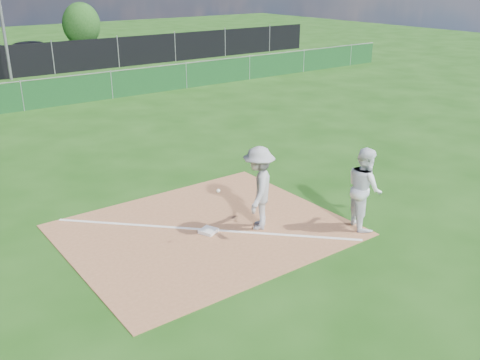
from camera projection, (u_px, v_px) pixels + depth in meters
name	position (u px, v px, depth m)	size (l,w,h in m)	color
ground	(66.00, 138.00, 18.84)	(90.00, 90.00, 0.00)	#17440E
infield_dirt	(205.00, 230.00, 12.10)	(6.00, 5.00, 0.02)	#98603D
foul_line	(205.00, 229.00, 12.09)	(0.08, 7.00, 0.01)	white
green_fence	(22.00, 97.00, 22.37)	(44.00, 0.05, 1.20)	#103C18
first_base	(208.00, 231.00, 11.96)	(0.35, 0.35, 0.07)	white
play_at_first	(259.00, 188.00, 11.89)	(1.84, 1.37, 1.91)	#AFAFB1
runner	(364.00, 188.00, 11.98)	(0.92, 0.71, 1.88)	white
car_right	(38.00, 52.00, 34.20)	(1.95, 4.81, 1.39)	black
tree_right	(81.00, 24.00, 41.11)	(2.86, 2.86, 3.39)	#382316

